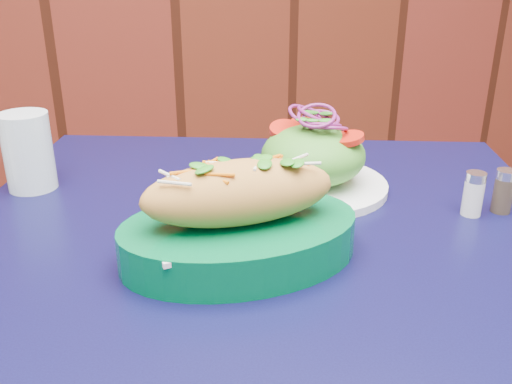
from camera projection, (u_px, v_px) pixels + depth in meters
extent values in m
cube|color=black|center=(260.00, 246.00, 0.72)|extent=(0.98, 0.98, 0.03)
cylinder|color=black|center=(110.00, 325.00, 1.19)|extent=(0.04, 0.04, 0.72)
cylinder|color=black|center=(430.00, 336.00, 1.15)|extent=(0.04, 0.04, 0.72)
cylinder|color=white|center=(437.00, 384.00, 1.19)|extent=(0.03, 0.03, 0.49)
cube|color=white|center=(239.00, 224.00, 0.65)|extent=(0.23, 0.16, 0.01)
ellipsoid|color=gold|center=(239.00, 192.00, 0.63)|extent=(0.23, 0.11, 0.07)
cylinder|color=white|center=(312.00, 185.00, 0.85)|extent=(0.22, 0.22, 0.01)
ellipsoid|color=#4C992D|center=(313.00, 155.00, 0.83)|extent=(0.15, 0.15, 0.08)
cylinder|color=red|center=(348.00, 135.00, 0.80)|extent=(0.04, 0.04, 0.01)
cylinder|color=red|center=(285.00, 126.00, 0.84)|extent=(0.04, 0.04, 0.01)
cylinder|color=red|center=(305.00, 122.00, 0.86)|extent=(0.04, 0.04, 0.01)
torus|color=#7D1B65|center=(314.00, 124.00, 0.82)|extent=(0.06, 0.06, 0.01)
torus|color=#7D1B65|center=(314.00, 121.00, 0.81)|extent=(0.06, 0.06, 0.01)
torus|color=#7D1B65|center=(315.00, 119.00, 0.81)|extent=(0.06, 0.06, 0.01)
torus|color=#7D1B65|center=(315.00, 116.00, 0.81)|extent=(0.06, 0.06, 0.01)
torus|color=#7D1B65|center=(315.00, 113.00, 0.81)|extent=(0.06, 0.06, 0.01)
torus|color=#7D1B65|center=(315.00, 110.00, 0.81)|extent=(0.06, 0.06, 0.01)
cylinder|color=silver|center=(28.00, 152.00, 0.84)|extent=(0.07, 0.07, 0.12)
cylinder|color=white|center=(473.00, 198.00, 0.76)|extent=(0.03, 0.03, 0.05)
cylinder|color=silver|center=(476.00, 177.00, 0.75)|extent=(0.03, 0.03, 0.01)
cylinder|color=#3F3326|center=(503.00, 195.00, 0.77)|extent=(0.03, 0.03, 0.05)
cylinder|color=silver|center=(507.00, 174.00, 0.76)|extent=(0.03, 0.03, 0.01)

